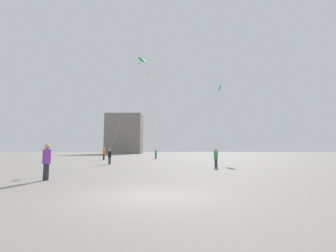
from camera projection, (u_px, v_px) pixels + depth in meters
ground_plane at (147, 196)px, 7.80m from camera, size 300.00×300.00×0.00m
person_in_purple at (47, 160)px, 11.86m from camera, size 0.40×0.40×1.82m
person_in_teal at (156, 154)px, 38.98m from camera, size 0.34×0.34×1.58m
person_in_green at (216, 157)px, 20.43m from camera, size 0.36×0.36×1.64m
person_in_orange at (104, 153)px, 34.87m from camera, size 0.41×0.41×1.86m
person_in_black at (110, 156)px, 24.67m from camera, size 0.35×0.35×1.59m
kite_amber_diamond at (147, 75)px, 35.77m from camera, size 1.65×5.20×12.17m
kite_cyan_diamond at (219, 88)px, 42.41m from camera, size 11.84×3.37×12.02m
kite_emerald_diamond at (141, 61)px, 23.30m from camera, size 4.22×2.81×9.57m
building_left_hall at (124, 134)px, 89.95m from camera, size 13.56×9.45×15.09m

